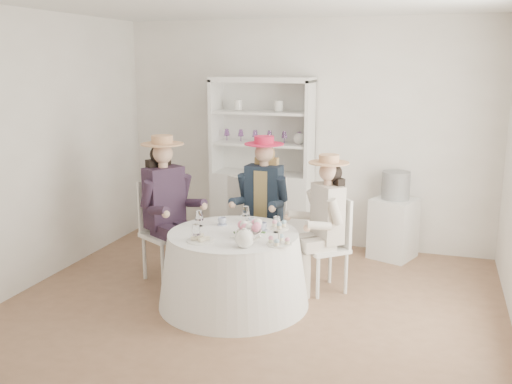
% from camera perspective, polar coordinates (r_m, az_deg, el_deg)
% --- Properties ---
extents(ground, '(4.50, 4.50, 0.00)m').
position_cam_1_polar(ground, '(5.41, -0.33, -11.14)').
color(ground, brown).
rests_on(ground, ground).
extents(ceiling, '(4.50, 4.50, 0.00)m').
position_cam_1_polar(ceiling, '(4.96, -0.37, 18.66)').
color(ceiling, white).
rests_on(ceiling, wall_back).
extents(wall_back, '(4.50, 0.00, 4.50)m').
position_cam_1_polar(wall_back, '(6.92, 4.85, 5.78)').
color(wall_back, silver).
rests_on(wall_back, ground).
extents(wall_front, '(4.50, 0.00, 4.50)m').
position_cam_1_polar(wall_front, '(3.21, -11.55, -2.74)').
color(wall_front, silver).
rests_on(wall_front, ground).
extents(wall_left, '(0.00, 4.50, 4.50)m').
position_cam_1_polar(wall_left, '(6.09, -20.96, 4.00)').
color(wall_left, silver).
rests_on(wall_left, ground).
extents(tea_table, '(1.39, 1.39, 0.68)m').
position_cam_1_polar(tea_table, '(5.30, -2.25, -7.67)').
color(tea_table, white).
rests_on(tea_table, ground).
extents(hutch, '(1.32, 0.75, 2.03)m').
position_cam_1_polar(hutch, '(6.92, 0.68, 0.54)').
color(hutch, silver).
rests_on(hutch, ground).
extents(side_table, '(0.57, 0.57, 0.69)m').
position_cam_1_polar(side_table, '(6.71, 13.58, -3.55)').
color(side_table, silver).
rests_on(side_table, ground).
extents(hatbox, '(0.41, 0.41, 0.31)m').
position_cam_1_polar(hatbox, '(6.59, 13.81, 0.64)').
color(hatbox, black).
rests_on(hatbox, side_table).
extents(guest_left, '(0.64, 0.59, 1.50)m').
position_cam_1_polar(guest_left, '(5.80, -9.02, -0.82)').
color(guest_left, silver).
rests_on(guest_left, ground).
extents(guest_mid, '(0.53, 0.55, 1.45)m').
position_cam_1_polar(guest_mid, '(6.00, 0.73, -0.39)').
color(guest_mid, silver).
rests_on(guest_mid, ground).
extents(guest_right, '(0.58, 0.57, 1.35)m').
position_cam_1_polar(guest_right, '(5.50, 6.94, -2.37)').
color(guest_right, silver).
rests_on(guest_right, ground).
extents(spare_chair, '(0.54, 0.54, 0.94)m').
position_cam_1_polar(spare_chair, '(6.53, -1.09, -2.19)').
color(spare_chair, silver).
rests_on(spare_chair, ground).
extents(teacup_a, '(0.11, 0.11, 0.06)m').
position_cam_1_polar(teacup_a, '(5.43, -3.41, -2.99)').
color(teacup_a, white).
rests_on(teacup_a, tea_table).
extents(teacup_b, '(0.07, 0.07, 0.06)m').
position_cam_1_polar(teacup_b, '(5.43, -0.47, -2.99)').
color(teacup_b, white).
rests_on(teacup_b, tea_table).
extents(teacup_c, '(0.10, 0.10, 0.07)m').
position_cam_1_polar(teacup_c, '(5.24, 0.63, -3.53)').
color(teacup_c, white).
rests_on(teacup_c, tea_table).
extents(flower_bowl, '(0.24, 0.24, 0.06)m').
position_cam_1_polar(flower_bowl, '(5.03, -0.74, -4.32)').
color(flower_bowl, white).
rests_on(flower_bowl, tea_table).
extents(flower_arrangement, '(0.20, 0.20, 0.08)m').
position_cam_1_polar(flower_arrangement, '(5.04, -0.65, -3.46)').
color(flower_arrangement, pink).
rests_on(flower_arrangement, tea_table).
extents(table_teapot, '(0.23, 0.16, 0.17)m').
position_cam_1_polar(table_teapot, '(4.78, -1.14, -4.69)').
color(table_teapot, white).
rests_on(table_teapot, tea_table).
extents(sandwich_plate, '(0.24, 0.24, 0.05)m').
position_cam_1_polar(sandwich_plate, '(4.97, -5.57, -4.77)').
color(sandwich_plate, white).
rests_on(sandwich_plate, tea_table).
extents(cupcake_stand, '(0.22, 0.22, 0.20)m').
position_cam_1_polar(cupcake_stand, '(4.85, 2.32, -4.43)').
color(cupcake_stand, white).
rests_on(cupcake_stand, tea_table).
extents(stemware_set, '(0.83, 0.80, 0.15)m').
position_cam_1_polar(stemware_set, '(5.17, -2.29, -3.31)').
color(stemware_set, white).
rests_on(stemware_set, tea_table).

